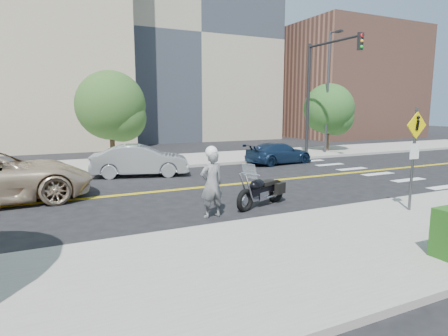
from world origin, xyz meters
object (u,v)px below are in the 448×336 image
motorcycle (262,184)px  motorcyclist (212,182)px  parked_car_silver (140,160)px  pedestrian_sign (414,149)px  parked_car_blue (279,153)px

motorcycle → motorcyclist: bearing=170.1°
parked_car_silver → pedestrian_sign: bearing=-135.1°
motorcyclist → parked_car_blue: 11.33m
pedestrian_sign → parked_car_blue: size_ratio=0.72×
pedestrian_sign → motorcycle: bearing=140.3°
motorcyclist → motorcycle: size_ratio=0.87×
pedestrian_sign → parked_car_silver: pedestrian_sign is taller
parked_car_silver → parked_car_blue: size_ratio=1.07×
motorcyclist → pedestrian_sign: bearing=151.0°
parked_car_blue → parked_car_silver: bearing=87.1°
motorcycle → parked_car_silver: size_ratio=0.54×
motorcyclist → motorcycle: motorcyclist is taller
parked_car_blue → motorcyclist: bearing=129.6°
motorcycle → parked_car_blue: size_ratio=0.58×
pedestrian_sign → parked_car_silver: size_ratio=0.68×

